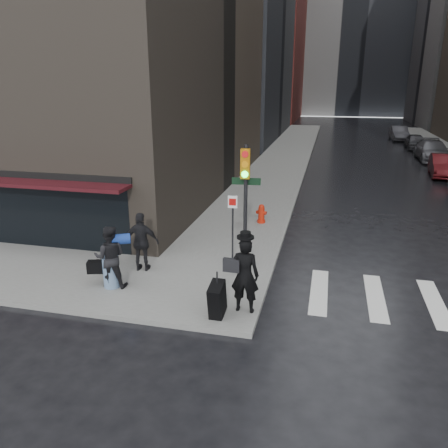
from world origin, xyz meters
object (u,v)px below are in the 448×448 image
at_px(parked_car_3, 432,151).
at_px(parked_car_4, 415,142).
at_px(fire_hydrant, 261,214).
at_px(man_greycoat, 142,242).
at_px(parked_car_2, 443,166).
at_px(parked_car_5, 399,133).
at_px(traffic_light, 244,191).
at_px(man_jeans, 110,257).
at_px(man_overcoat, 239,279).

relative_size(parked_car_3, parked_car_4, 1.35).
bearing_deg(parked_car_3, fire_hydrant, -118.71).
xyz_separation_m(man_greycoat, parked_car_2, (12.90, 18.86, -0.39)).
bearing_deg(parked_car_3, man_greycoat, -118.31).
distance_m(man_greycoat, parked_car_4, 34.22).
bearing_deg(parked_car_3, parked_car_5, 93.60).
bearing_deg(traffic_light, parked_car_3, 62.31).
bearing_deg(parked_car_2, parked_car_4, 94.32).
distance_m(parked_car_2, parked_car_3, 6.37).
xyz_separation_m(man_jeans, parked_car_3, (13.86, 26.54, -0.32)).
height_order(man_overcoat, parked_car_3, man_overcoat).
distance_m(parked_car_2, parked_car_4, 12.70).
bearing_deg(man_greycoat, fire_hydrant, -122.80).
relative_size(man_overcoat, parked_car_2, 0.52).
height_order(man_jeans, traffic_light, traffic_light).
distance_m(parked_car_2, parked_car_5, 19.05).
bearing_deg(fire_hydrant, man_overcoat, -85.42).
xyz_separation_m(traffic_light, parked_car_3, (10.33, 24.31, -1.96)).
distance_m(fire_hydrant, parked_car_2, 16.40).
relative_size(traffic_light, parked_car_3, 0.75).
height_order(parked_car_2, parked_car_5, parked_car_5).
bearing_deg(parked_car_3, traffic_light, -113.26).
height_order(man_overcoat, parked_car_4, man_overcoat).
bearing_deg(man_jeans, man_greycoat, -124.43).
relative_size(man_overcoat, parked_car_5, 0.50).
height_order(fire_hydrant, parked_car_4, parked_car_4).
xyz_separation_m(man_jeans, fire_hydrant, (3.35, 7.17, -0.58)).
distance_m(man_greycoat, fire_hydrant, 6.55).
relative_size(man_jeans, parked_car_5, 0.42).
distance_m(man_jeans, fire_hydrant, 7.93).
bearing_deg(fire_hydrant, traffic_light, -87.92).
bearing_deg(parked_car_3, parked_car_2, -95.11).
distance_m(traffic_light, fire_hydrant, 5.41).
bearing_deg(man_overcoat, man_greycoat, -27.76).
distance_m(parked_car_3, parked_car_4, 6.35).
bearing_deg(parked_car_5, parked_car_4, -84.90).
distance_m(man_overcoat, parked_car_4, 34.85).
bearing_deg(man_greycoat, man_overcoat, 145.39).
bearing_deg(traffic_light, man_jeans, -152.31).
height_order(man_overcoat, traffic_light, traffic_light).
bearing_deg(man_greycoat, parked_car_2, -130.49).
distance_m(man_jeans, parked_car_5, 41.33).
bearing_deg(man_overcoat, parked_car_5, -102.05).
bearing_deg(man_jeans, traffic_light, -164.80).
bearing_deg(man_greycoat, man_jeans, 66.60).
bearing_deg(traffic_light, parked_car_2, 56.74).
xyz_separation_m(parked_car_2, parked_car_5, (-0.31, 19.04, 0.03)).
bearing_deg(parked_car_3, man_jeans, -117.80).
relative_size(man_overcoat, parked_car_3, 0.42).
distance_m(traffic_light, parked_car_5, 38.25).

